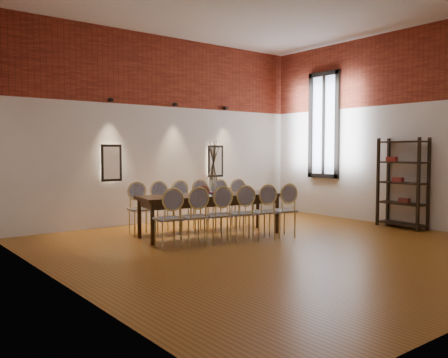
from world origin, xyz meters
TOP-DOWN VIEW (x-y plane):
  - floor at (0.00, 0.00)m, footprint 7.00×7.00m
  - wall_back at (0.00, 3.55)m, footprint 7.00×0.10m
  - wall_left at (-3.55, 0.00)m, footprint 0.10×7.00m
  - wall_right at (3.55, 0.00)m, footprint 0.10×7.00m
  - brick_band_back at (0.00, 3.48)m, footprint 7.00×0.02m
  - brick_band_right at (3.48, 0.00)m, footprint 0.02×7.00m
  - niche_left at (-1.30, 3.45)m, footprint 0.36×0.06m
  - niche_right at (1.30, 3.45)m, footprint 0.36×0.06m
  - spot_fixture_left at (-1.30, 3.42)m, footprint 0.08×0.10m
  - spot_fixture_mid at (0.20, 3.42)m, footprint 0.08×0.10m
  - spot_fixture_right at (1.60, 3.42)m, footprint 0.08×0.10m
  - window_glass at (3.46, 2.00)m, footprint 0.02×0.78m
  - window_frame at (3.44, 2.00)m, footprint 0.08×0.90m
  - window_mullion at (3.44, 2.00)m, footprint 0.06×0.06m
  - dining_table at (-0.28, 1.47)m, footprint 2.72×1.28m
  - chair_near_a at (-1.47, 0.96)m, footprint 0.51×0.51m
  - chair_near_b at (-1.04, 0.89)m, footprint 0.51×0.51m
  - chair_near_c at (-0.61, 0.82)m, footprint 0.51×0.51m
  - chair_near_d at (-0.18, 0.74)m, footprint 0.51×0.51m
  - chair_near_e at (0.25, 0.67)m, footprint 0.51×0.51m
  - chair_near_f at (0.68, 0.59)m, footprint 0.51×0.51m
  - chair_far_a at (-1.23, 2.35)m, footprint 0.51×0.51m
  - chair_far_b at (-0.80, 2.27)m, footprint 0.51×0.51m
  - chair_far_c at (-0.37, 2.20)m, footprint 0.51×0.51m
  - chair_far_d at (0.06, 2.12)m, footprint 0.51×0.51m
  - chair_far_e at (0.49, 2.05)m, footprint 0.51×0.51m
  - chair_far_f at (0.92, 1.97)m, footprint 0.51×0.51m
  - vase at (-0.22, 1.46)m, footprint 0.14×0.14m
  - dried_branches at (-0.22, 1.46)m, footprint 0.50×0.50m
  - bowl at (-0.45, 1.45)m, footprint 0.24×0.24m
  - book at (-0.13, 1.63)m, footprint 0.29×0.22m
  - shelving_rack at (3.28, -0.17)m, footprint 0.46×1.03m

SIDE VIEW (x-z plane):
  - floor at x=0.00m, z-range -0.02..0.00m
  - dining_table at x=-0.28m, z-range 0.00..0.75m
  - chair_near_a at x=-1.47m, z-range 0.00..0.94m
  - chair_near_b at x=-1.04m, z-range 0.00..0.94m
  - chair_near_c at x=-0.61m, z-range 0.00..0.94m
  - chair_near_d at x=-0.18m, z-range 0.00..0.94m
  - chair_near_e at x=0.25m, z-range 0.00..0.94m
  - chair_near_f at x=0.68m, z-range 0.00..0.94m
  - chair_far_a at x=-1.23m, z-range 0.00..0.94m
  - chair_far_b at x=-0.80m, z-range 0.00..0.94m
  - chair_far_c at x=-0.37m, z-range 0.00..0.94m
  - chair_far_d at x=0.06m, z-range 0.00..0.94m
  - chair_far_e at x=0.49m, z-range 0.00..0.94m
  - chair_far_f at x=0.92m, z-range 0.00..0.94m
  - book at x=-0.13m, z-range 0.75..0.78m
  - bowl at x=-0.45m, z-range 0.75..0.93m
  - vase at x=-0.22m, z-range 0.75..1.05m
  - shelving_rack at x=3.28m, z-range 0.00..1.80m
  - niche_left at x=-1.30m, z-range 0.97..1.63m
  - niche_right at x=1.30m, z-range 0.97..1.63m
  - dried_branches at x=-0.22m, z-range 1.00..1.70m
  - wall_back at x=0.00m, z-range 0.00..4.00m
  - wall_left at x=-3.55m, z-range 0.00..4.00m
  - wall_right at x=3.55m, z-range 0.00..4.00m
  - window_glass at x=3.46m, z-range 0.96..3.34m
  - window_frame at x=3.44m, z-range 0.90..3.40m
  - window_mullion at x=3.44m, z-range 0.95..3.35m
  - spot_fixture_left at x=-1.30m, z-range 2.51..2.59m
  - spot_fixture_mid at x=0.20m, z-range 2.51..2.59m
  - spot_fixture_right at x=1.60m, z-range 2.51..2.59m
  - brick_band_back at x=0.00m, z-range 2.50..4.00m
  - brick_band_right at x=3.48m, z-range 2.50..4.00m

